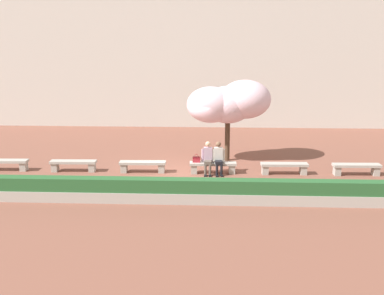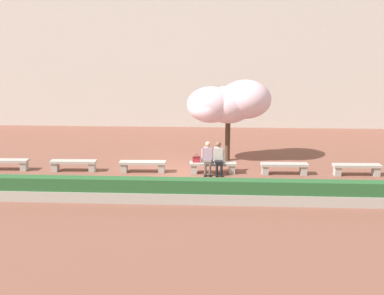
{
  "view_description": "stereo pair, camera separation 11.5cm",
  "coord_description": "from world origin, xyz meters",
  "px_view_note": "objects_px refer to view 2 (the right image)",
  "views": [
    {
      "loc": [
        1.36,
        -17.22,
        5.12
      ],
      "look_at": [
        0.56,
        0.2,
        1.0
      ],
      "focal_mm": 42.0,
      "sensor_mm": 36.0,
      "label": 1
    },
    {
      "loc": [
        1.48,
        -17.21,
        5.12
      ],
      "look_at": [
        0.56,
        0.2,
        1.0
      ],
      "focal_mm": 42.0,
      "sensor_mm": 36.0,
      "label": 2
    }
  ],
  "objects_px": {
    "stone_bench_center": "(143,165)",
    "cherry_tree_main": "(230,103)",
    "stone_bench_west_end": "(6,163)",
    "stone_bench_near_west": "(74,164)",
    "stone_bench_near_east": "(213,166)",
    "handbag": "(196,159)",
    "stone_bench_east_end": "(284,167)",
    "stone_bench_far_east": "(357,168)",
    "person_seated_right": "(218,157)",
    "person_seated_left": "(208,157)"
  },
  "relations": [
    {
      "from": "stone_bench_near_east",
      "to": "handbag",
      "type": "height_order",
      "value": "handbag"
    },
    {
      "from": "stone_bench_east_end",
      "to": "handbag",
      "type": "distance_m",
      "value": 3.48
    },
    {
      "from": "stone_bench_center",
      "to": "stone_bench_near_east",
      "type": "bearing_deg",
      "value": 0.0
    },
    {
      "from": "stone_bench_east_end",
      "to": "stone_bench_far_east",
      "type": "height_order",
      "value": "same"
    },
    {
      "from": "stone_bench_west_end",
      "to": "person_seated_right",
      "type": "xyz_separation_m",
      "value": [
        8.66,
        -0.05,
        0.39
      ]
    },
    {
      "from": "stone_bench_near_east",
      "to": "stone_bench_far_east",
      "type": "height_order",
      "value": "same"
    },
    {
      "from": "stone_bench_west_end",
      "to": "stone_bench_center",
      "type": "height_order",
      "value": "same"
    },
    {
      "from": "stone_bench_near_east",
      "to": "person_seated_left",
      "type": "xyz_separation_m",
      "value": [
        -0.21,
        -0.05,
        0.39
      ]
    },
    {
      "from": "stone_bench_east_end",
      "to": "stone_bench_center",
      "type": "bearing_deg",
      "value": -180.0
    },
    {
      "from": "stone_bench_west_end",
      "to": "person_seated_left",
      "type": "xyz_separation_m",
      "value": [
        8.24,
        -0.05,
        0.39
      ]
    },
    {
      "from": "stone_bench_east_end",
      "to": "handbag",
      "type": "xyz_separation_m",
      "value": [
        -3.47,
        -0.01,
        0.27
      ]
    },
    {
      "from": "person_seated_left",
      "to": "person_seated_right",
      "type": "height_order",
      "value": "same"
    },
    {
      "from": "stone_bench_east_end",
      "to": "person_seated_right",
      "type": "distance_m",
      "value": 2.63
    },
    {
      "from": "stone_bench_west_end",
      "to": "stone_bench_near_east",
      "type": "distance_m",
      "value": 8.45
    },
    {
      "from": "person_seated_left",
      "to": "person_seated_right",
      "type": "xyz_separation_m",
      "value": [
        0.42,
        0.0,
        0.0
      ]
    },
    {
      "from": "stone_bench_near_west",
      "to": "stone_bench_east_end",
      "type": "height_order",
      "value": "same"
    },
    {
      "from": "stone_bench_near_west",
      "to": "handbag",
      "type": "height_order",
      "value": "handbag"
    },
    {
      "from": "person_seated_right",
      "to": "stone_bench_near_east",
      "type": "bearing_deg",
      "value": 165.99
    },
    {
      "from": "stone_bench_near_west",
      "to": "person_seated_left",
      "type": "distance_m",
      "value": 5.44
    },
    {
      "from": "handbag",
      "to": "stone_bench_east_end",
      "type": "bearing_deg",
      "value": 0.23
    },
    {
      "from": "stone_bench_east_end",
      "to": "cherry_tree_main",
      "type": "relative_size",
      "value": 0.51
    },
    {
      "from": "stone_bench_near_east",
      "to": "person_seated_left",
      "type": "bearing_deg",
      "value": -165.41
    },
    {
      "from": "stone_bench_center",
      "to": "stone_bench_far_east",
      "type": "distance_m",
      "value": 8.45
    },
    {
      "from": "stone_bench_far_east",
      "to": "handbag",
      "type": "relative_size",
      "value": 5.48
    },
    {
      "from": "stone_bench_near_west",
      "to": "stone_bench_near_east",
      "type": "xyz_separation_m",
      "value": [
        5.63,
        0.0,
        0.0
      ]
    },
    {
      "from": "stone_bench_near_east",
      "to": "person_seated_right",
      "type": "bearing_deg",
      "value": -14.01
    },
    {
      "from": "stone_bench_far_east",
      "to": "cherry_tree_main",
      "type": "bearing_deg",
      "value": 157.58
    },
    {
      "from": "person_seated_right",
      "to": "handbag",
      "type": "relative_size",
      "value": 3.81
    },
    {
      "from": "stone_bench_west_end",
      "to": "stone_bench_near_west",
      "type": "distance_m",
      "value": 2.82
    },
    {
      "from": "stone_bench_east_end",
      "to": "person_seated_right",
      "type": "bearing_deg",
      "value": -178.83
    },
    {
      "from": "stone_bench_center",
      "to": "cherry_tree_main",
      "type": "xyz_separation_m",
      "value": [
        3.53,
        2.03,
        2.26
      ]
    },
    {
      "from": "stone_bench_center",
      "to": "cherry_tree_main",
      "type": "relative_size",
      "value": 0.51
    },
    {
      "from": "stone_bench_east_end",
      "to": "cherry_tree_main",
      "type": "xyz_separation_m",
      "value": [
        -2.1,
        2.03,
        2.26
      ]
    },
    {
      "from": "stone_bench_near_west",
      "to": "person_seated_left",
      "type": "xyz_separation_m",
      "value": [
        5.43,
        -0.05,
        0.39
      ]
    },
    {
      "from": "person_seated_right",
      "to": "cherry_tree_main",
      "type": "distance_m",
      "value": 2.84
    },
    {
      "from": "stone_bench_center",
      "to": "stone_bench_far_east",
      "type": "xyz_separation_m",
      "value": [
        8.45,
        0.0,
        0.0
      ]
    },
    {
      "from": "person_seated_left",
      "to": "cherry_tree_main",
      "type": "height_order",
      "value": "cherry_tree_main"
    },
    {
      "from": "stone_bench_near_west",
      "to": "stone_bench_near_east",
      "type": "height_order",
      "value": "same"
    },
    {
      "from": "stone_bench_west_end",
      "to": "stone_bench_near_east",
      "type": "xyz_separation_m",
      "value": [
        8.45,
        0.0,
        0.0
      ]
    },
    {
      "from": "stone_bench_far_east",
      "to": "cherry_tree_main",
      "type": "distance_m",
      "value": 5.78
    },
    {
      "from": "stone_bench_near_east",
      "to": "handbag",
      "type": "relative_size",
      "value": 5.48
    },
    {
      "from": "stone_bench_far_east",
      "to": "cherry_tree_main",
      "type": "height_order",
      "value": "cherry_tree_main"
    },
    {
      "from": "person_seated_left",
      "to": "person_seated_right",
      "type": "relative_size",
      "value": 1.0
    },
    {
      "from": "stone_bench_west_end",
      "to": "stone_bench_near_west",
      "type": "bearing_deg",
      "value": 0.0
    },
    {
      "from": "stone_bench_east_end",
      "to": "person_seated_right",
      "type": "height_order",
      "value": "person_seated_right"
    },
    {
      "from": "stone_bench_center",
      "to": "person_seated_right",
      "type": "bearing_deg",
      "value": -1.01
    },
    {
      "from": "person_seated_right",
      "to": "handbag",
      "type": "xyz_separation_m",
      "value": [
        -0.87,
        0.04,
        -0.12
      ]
    },
    {
      "from": "stone_bench_west_end",
      "to": "stone_bench_near_west",
      "type": "relative_size",
      "value": 1.0
    },
    {
      "from": "stone_bench_west_end",
      "to": "stone_bench_near_east",
      "type": "height_order",
      "value": "same"
    },
    {
      "from": "stone_bench_near_west",
      "to": "person_seated_left",
      "type": "bearing_deg",
      "value": -0.57
    }
  ]
}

